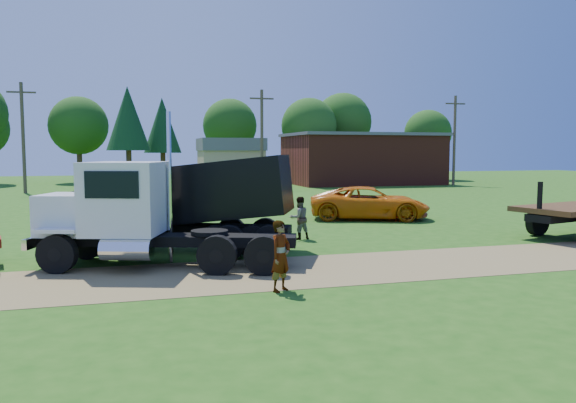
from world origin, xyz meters
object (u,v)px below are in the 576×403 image
object	(u,v)px
black_dump_truck	(190,198)
orange_pickup	(369,203)
white_semi_tractor	(130,214)
spectator_a	(281,256)

from	to	relation	value
black_dump_truck	orange_pickup	world-z (taller)	black_dump_truck
white_semi_tractor	orange_pickup	size ratio (longest dim) A/B	1.31
white_semi_tractor	black_dump_truck	xyz separation A→B (m)	(2.03, 2.28, 0.24)
white_semi_tractor	spectator_a	world-z (taller)	white_semi_tractor
white_semi_tractor	orange_pickup	bearing A→B (deg)	55.35
white_semi_tractor	orange_pickup	distance (m)	14.65
white_semi_tractor	black_dump_truck	world-z (taller)	white_semi_tractor
black_dump_truck	spectator_a	size ratio (longest dim) A/B	4.35
white_semi_tractor	black_dump_truck	size ratio (longest dim) A/B	1.02
spectator_a	black_dump_truck	bearing A→B (deg)	66.17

